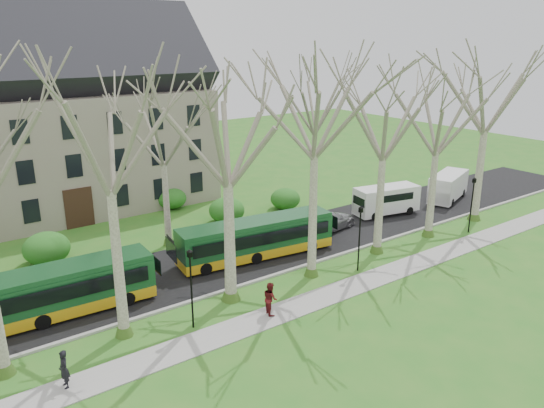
{
  "coord_description": "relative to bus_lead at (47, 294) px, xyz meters",
  "views": [
    {
      "loc": [
        -17.07,
        -23.23,
        14.55
      ],
      "look_at": [
        2.01,
        3.0,
        4.26
      ],
      "focal_mm": 35.0,
      "sensor_mm": 36.0,
      "label": 1
    }
  ],
  "objects": [
    {
      "name": "building",
      "position": [
        5.8,
        19.6,
        6.6
      ],
      "size": [
        26.5,
        12.2,
        16.0
      ],
      "color": "gray",
      "rests_on": "ground"
    },
    {
      "name": "sidewalk",
      "position": [
        11.8,
        -6.9,
        -1.43
      ],
      "size": [
        70.0,
        2.0,
        0.06
      ],
      "primitive_type": "cube",
      "color": "gray",
      "rests_on": "ground"
    },
    {
      "name": "tree_row_far",
      "position": [
        10.46,
        6.6,
        4.54
      ],
      "size": [
        33.0,
        7.0,
        12.0
      ],
      "color": "gray",
      "rests_on": "ground"
    },
    {
      "name": "ground",
      "position": [
        11.8,
        -4.4,
        -1.46
      ],
      "size": [
        120.0,
        120.0,
        0.0
      ],
      "primitive_type": "plane",
      "color": "#2C7120",
      "rests_on": "ground"
    },
    {
      "name": "bus_lead",
      "position": [
        0.0,
        0.0,
        0.0
      ],
      "size": [
        11.32,
        2.84,
        2.81
      ],
      "primitive_type": null,
      "rotation": [
        0.0,
        0.0,
        -0.04
      ],
      "color": "#144821",
      "rests_on": "road"
    },
    {
      "name": "tree_row_verge",
      "position": [
        11.8,
        -4.1,
        5.54
      ],
      "size": [
        49.0,
        7.0,
        14.0
      ],
      "color": "gray",
      "rests_on": "ground"
    },
    {
      "name": "pedestrian_b",
      "position": [
        9.86,
        -6.67,
        -0.48
      ],
      "size": [
        0.89,
        1.03,
        1.84
      ],
      "primitive_type": "imported",
      "rotation": [
        0.0,
        0.0,
        1.33
      ],
      "color": "#571416",
      "rests_on": "sidewalk"
    },
    {
      "name": "curb",
      "position": [
        11.8,
        -2.9,
        -1.39
      ],
      "size": [
        80.0,
        0.25,
        0.14
      ],
      "primitive_type": "cube",
      "color": "#A5A39E",
      "rests_on": "ground"
    },
    {
      "name": "van_a",
      "position": [
        27.75,
        1.3,
        -0.19
      ],
      "size": [
        5.84,
        3.1,
        2.42
      ],
      "primitive_type": null,
      "rotation": [
        0.0,
        0.0,
        -0.2
      ],
      "color": "white",
      "rests_on": "road"
    },
    {
      "name": "sedan",
      "position": [
        21.28,
        1.28,
        -0.67
      ],
      "size": [
        5.37,
        3.03,
        1.47
      ],
      "primitive_type": "imported",
      "rotation": [
        0.0,
        0.0,
        1.77
      ],
      "color": "#9F9EA3",
      "rests_on": "road"
    },
    {
      "name": "pedestrian_a",
      "position": [
        -1.03,
        -6.62,
        -0.53
      ],
      "size": [
        0.45,
        0.65,
        1.74
      ],
      "primitive_type": "imported",
      "rotation": [
        0.0,
        0.0,
        -1.53
      ],
      "color": "black",
      "rests_on": "sidewalk"
    },
    {
      "name": "lamp_row",
      "position": [
        11.8,
        -5.4,
        1.11
      ],
      "size": [
        36.22,
        0.22,
        4.3
      ],
      "color": "black",
      "rests_on": "ground"
    },
    {
      "name": "van_b",
      "position": [
        35.54,
        0.83,
        -0.17
      ],
      "size": [
        6.02,
        3.87,
        2.47
      ],
      "primitive_type": null,
      "rotation": [
        0.0,
        0.0,
        0.35
      ],
      "color": "white",
      "rests_on": "road"
    },
    {
      "name": "bus_follow",
      "position": [
        13.68,
        0.24,
        -0.04
      ],
      "size": [
        11.14,
        3.65,
        2.73
      ],
      "primitive_type": null,
      "rotation": [
        0.0,
        0.0,
        -0.13
      ],
      "color": "#144821",
      "rests_on": "road"
    },
    {
      "name": "road",
      "position": [
        11.8,
        1.1,
        -1.43
      ],
      "size": [
        80.0,
        8.0,
        0.06
      ],
      "primitive_type": "cube",
      "color": "black",
      "rests_on": "ground"
    },
    {
      "name": "hedges",
      "position": [
        7.13,
        9.6,
        -0.46
      ],
      "size": [
        30.6,
        8.6,
        2.0
      ],
      "color": "#295117",
      "rests_on": "ground"
    }
  ]
}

